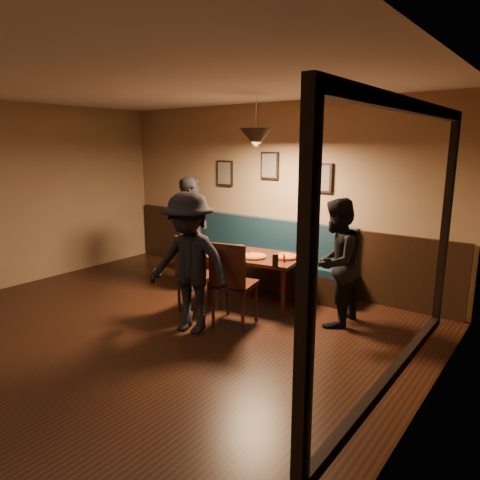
{
  "coord_description": "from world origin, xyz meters",
  "views": [
    {
      "loc": [
        3.79,
        -2.29,
        2.16
      ],
      "look_at": [
        0.42,
        2.15,
        0.95
      ],
      "focal_mm": 32.78,
      "sensor_mm": 36.0,
      "label": 1
    }
  ],
  "objects": [
    {
      "name": "tabasco_bottle",
      "position": [
        0.93,
        2.42,
        0.74
      ],
      "size": [
        0.03,
        0.03,
        0.11
      ],
      "primitive_type": "cylinder",
      "rotation": [
        0.0,
        0.0,
        -0.12
      ],
      "color": "#AA1605",
      "rests_on": "dining_table"
    },
    {
      "name": "wall_right",
      "position": [
        3.0,
        0.0,
        1.4
      ],
      "size": [
        0.0,
        7.0,
        7.0
      ],
      "primitive_type": "plane",
      "rotation": [
        1.57,
        0.0,
        -1.57
      ],
      "color": "#8C704F",
      "rests_on": "ground"
    },
    {
      "name": "pizza_b",
      "position": [
        0.49,
        2.37,
        0.7
      ],
      "size": [
        0.4,
        0.4,
        0.04
      ],
      "primitive_type": "cylinder",
      "rotation": [
        0.0,
        0.0,
        0.24
      ],
      "color": "orange",
      "rests_on": "dining_table"
    },
    {
      "name": "window_frame",
      "position": [
        2.96,
        0.5,
        1.5
      ],
      "size": [
        0.06,
        2.56,
        1.86
      ],
      "primitive_type": "cube",
      "color": "black",
      "rests_on": "wall_right"
    },
    {
      "name": "booth_bench",
      "position": [
        0.0,
        3.2,
        0.5
      ],
      "size": [
        3.0,
        0.6,
        1.0
      ],
      "primitive_type": null,
      "color": "#0F232D",
      "rests_on": "ground"
    },
    {
      "name": "pendant_lamp",
      "position": [
        0.42,
        2.5,
        2.25
      ],
      "size": [
        0.44,
        0.44,
        0.25
      ],
      "primitive_type": "cone",
      "rotation": [
        3.14,
        0.0,
        0.0
      ],
      "color": "black",
      "rests_on": "ceiling"
    },
    {
      "name": "picture_right",
      "position": [
        0.9,
        3.47,
        1.7
      ],
      "size": [
        0.32,
        0.04,
        0.42
      ],
      "primitive_type": "cube",
      "color": "black",
      "rests_on": "wall_back"
    },
    {
      "name": "picture_center",
      "position": [
        0.0,
        3.47,
        1.85
      ],
      "size": [
        0.32,
        0.04,
        0.42
      ],
      "primitive_type": "cube",
      "color": "black",
      "rests_on": "wall_back"
    },
    {
      "name": "chair_near_left",
      "position": [
        0.04,
        1.78,
        0.51
      ],
      "size": [
        0.46,
        0.46,
        1.03
      ],
      "primitive_type": null,
      "rotation": [
        0.0,
        0.0,
        -0.01
      ],
      "color": "black",
      "rests_on": "floor"
    },
    {
      "name": "napkin_a",
      "position": [
        -0.1,
        2.79,
        0.68
      ],
      "size": [
        0.19,
        0.19,
        0.01
      ],
      "primitive_type": "cube",
      "rotation": [
        0.0,
        0.0,
        0.65
      ],
      "color": "#20792E",
      "rests_on": "dining_table"
    },
    {
      "name": "picture_left",
      "position": [
        -0.9,
        3.47,
        1.7
      ],
      "size": [
        0.32,
        0.04,
        0.42
      ],
      "primitive_type": "cube",
      "color": "black",
      "rests_on": "wall_back"
    },
    {
      "name": "pizza_c",
      "position": [
        0.83,
        2.61,
        0.7
      ],
      "size": [
        0.43,
        0.43,
        0.04
      ],
      "primitive_type": "cylinder",
      "rotation": [
        0.0,
        0.0,
        -0.3
      ],
      "color": "#C07A24",
      "rests_on": "dining_table"
    },
    {
      "name": "wall_back",
      "position": [
        0.0,
        3.5,
        1.4
      ],
      "size": [
        6.0,
        0.0,
        6.0
      ],
      "primitive_type": "plane",
      "rotation": [
        1.57,
        0.0,
        0.0
      ],
      "color": "#8C704F",
      "rests_on": "ground"
    },
    {
      "name": "chair_near_right",
      "position": [
        0.66,
        1.74,
        0.52
      ],
      "size": [
        0.55,
        0.55,
        1.05
      ],
      "primitive_type": null,
      "rotation": [
        0.0,
        0.0,
        0.21
      ],
      "color": "black",
      "rests_on": "floor"
    },
    {
      "name": "ceiling",
      "position": [
        0.0,
        0.0,
        2.8
      ],
      "size": [
        7.0,
        7.0,
        0.0
      ],
      "primitive_type": "plane",
      "rotation": [
        3.14,
        0.0,
        0.0
      ],
      "color": "silver",
      "rests_on": "ground"
    },
    {
      "name": "dining_table",
      "position": [
        0.42,
        2.5,
        0.34
      ],
      "size": [
        1.38,
        1.01,
        0.68
      ],
      "primitive_type": "cube",
      "rotation": [
        0.0,
        0.0,
        0.16
      ],
      "color": "black",
      "rests_on": "floor"
    },
    {
      "name": "diner_front",
      "position": [
        0.38,
        1.24,
        0.82
      ],
      "size": [
        1.16,
        0.8,
        1.65
      ],
      "primitive_type": "imported",
      "rotation": [
        0.0,
        0.0,
        0.18
      ],
      "color": "black",
      "rests_on": "floor"
    },
    {
      "name": "napkin_b",
      "position": [
        -0.12,
        2.2,
        0.68
      ],
      "size": [
        0.17,
        0.17,
        0.01
      ],
      "primitive_type": "cube",
      "rotation": [
        0.0,
        0.0,
        0.15
      ],
      "color": "#1B6536",
      "rests_on": "dining_table"
    },
    {
      "name": "cutlery_set",
      "position": [
        0.45,
        2.13,
        0.68
      ],
      "size": [
        0.18,
        0.06,
        0.0
      ],
      "primitive_type": "cube",
      "rotation": [
        0.0,
        0.0,
        1.31
      ],
      "color": "silver",
      "rests_on": "dining_table"
    },
    {
      "name": "diner_left",
      "position": [
        -0.69,
        2.46,
        0.85
      ],
      "size": [
        0.61,
        0.73,
        1.7
      ],
      "primitive_type": "imported",
      "rotation": [
        0.0,
        0.0,
        1.97
      ],
      "color": "black",
      "rests_on": "floor"
    },
    {
      "name": "floor",
      "position": [
        0.0,
        0.0,
        0.0
      ],
      "size": [
        7.0,
        7.0,
        0.0
      ],
      "primitive_type": "plane",
      "color": "black",
      "rests_on": "ground"
    },
    {
      "name": "window_glass",
      "position": [
        2.93,
        0.5,
        1.5
      ],
      "size": [
        0.0,
        2.4,
        2.4
      ],
      "primitive_type": "plane",
      "rotation": [
        1.57,
        0.0,
        -1.57
      ],
      "color": "black",
      "rests_on": "wall_right"
    },
    {
      "name": "soda_glass",
      "position": [
        0.97,
        2.16,
        0.76
      ],
      "size": [
        0.09,
        0.09,
        0.17
      ],
      "primitive_type": "cylinder",
      "rotation": [
        0.0,
        0.0,
        -0.23
      ],
      "color": "black",
      "rests_on": "dining_table"
    },
    {
      "name": "pizza_a",
      "position": [
        -0.03,
        2.6,
        0.7
      ],
      "size": [
        0.42,
        0.42,
        0.04
      ],
      "primitive_type": "cylinder",
      "rotation": [
        0.0,
        0.0,
        -0.4
      ],
      "color": "orange",
      "rests_on": "dining_table"
    },
    {
      "name": "wainscot",
      "position": [
        0.0,
        3.47,
        0.5
      ],
      "size": [
        5.88,
        0.06,
        1.0
      ],
      "primitive_type": "cube",
      "color": "black",
      "rests_on": "ground"
    },
    {
      "name": "diner_right",
      "position": [
        1.64,
        2.46,
        0.78
      ],
      "size": [
        0.6,
        0.77,
        1.56
      ],
      "primitive_type": "imported",
      "rotation": [
        0.0,
        0.0,
        -1.56
      ],
      "color": "black",
      "rests_on": "floor"
    }
  ]
}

